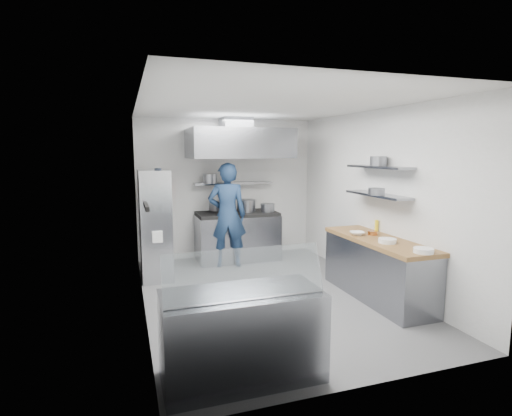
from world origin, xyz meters
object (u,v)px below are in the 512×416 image
object	(u,v)px
gas_range	(237,237)
display_case	(242,335)
chef	(227,215)
wire_rack	(155,224)

from	to	relation	value
gas_range	display_case	xyz separation A→B (m)	(-1.10, -4.10, -0.03)
gas_range	display_case	size ratio (longest dim) A/B	1.07
chef	display_case	distance (m)	3.84
chef	gas_range	bearing A→B (deg)	-115.63
chef	wire_rack	distance (m)	1.36
gas_range	chef	bearing A→B (deg)	-127.67
gas_range	chef	size ratio (longest dim) A/B	0.82
gas_range	display_case	bearing A→B (deg)	-105.02
gas_range	wire_rack	world-z (taller)	wire_rack
chef	display_case	size ratio (longest dim) A/B	1.30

